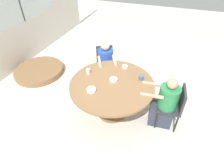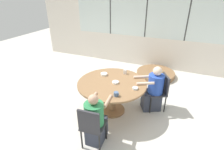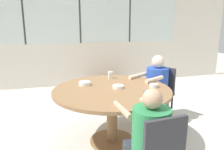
{
  "view_description": "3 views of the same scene",
  "coord_description": "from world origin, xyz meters",
  "px_view_note": "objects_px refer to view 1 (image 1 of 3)",
  "views": [
    {
      "loc": [
        -2.26,
        -0.8,
        2.74
      ],
      "look_at": [
        0.0,
        0.0,
        0.94
      ],
      "focal_mm": 28.0,
      "sensor_mm": 36.0,
      "label": 1
    },
    {
      "loc": [
        1.3,
        -3.09,
        2.6
      ],
      "look_at": [
        0.0,
        0.0,
        0.94
      ],
      "focal_mm": 28.0,
      "sensor_mm": 36.0,
      "label": 2
    },
    {
      "loc": [
        -0.72,
        -2.59,
        1.59
      ],
      "look_at": [
        0.0,
        0.0,
        0.94
      ],
      "focal_mm": 35.0,
      "sensor_mm": 36.0,
      "label": 3
    }
  ],
  "objects_px": {
    "chair_for_man_blue_shirt": "(105,61)",
    "person_man_blue_shirt": "(106,66)",
    "bowl_cereal": "(125,67)",
    "bowl_white_shallow": "(113,80)",
    "bowl_fruit": "(91,90)",
    "folded_table_stack": "(40,71)",
    "coffee_mug": "(141,77)",
    "person_woman_green_shirt": "(164,105)",
    "chair_for_woman_green_shirt": "(175,104)",
    "milk_carton_small": "(88,71)"
  },
  "relations": [
    {
      "from": "person_woman_green_shirt",
      "to": "bowl_fruit",
      "type": "xyz_separation_m",
      "value": [
        -0.39,
        1.21,
        0.32
      ]
    },
    {
      "from": "chair_for_man_blue_shirt",
      "to": "bowl_fruit",
      "type": "bearing_deg",
      "value": 73.8
    },
    {
      "from": "person_woman_green_shirt",
      "to": "coffee_mug",
      "type": "bearing_deg",
      "value": 62.67
    },
    {
      "from": "chair_for_woman_green_shirt",
      "to": "milk_carton_small",
      "type": "bearing_deg",
      "value": 84.35
    },
    {
      "from": "bowl_cereal",
      "to": "person_man_blue_shirt",
      "type": "bearing_deg",
      "value": 60.71
    },
    {
      "from": "milk_carton_small",
      "to": "bowl_white_shallow",
      "type": "bearing_deg",
      "value": -94.29
    },
    {
      "from": "chair_for_man_blue_shirt",
      "to": "milk_carton_small",
      "type": "bearing_deg",
      "value": 62.82
    },
    {
      "from": "coffee_mug",
      "to": "milk_carton_small",
      "type": "bearing_deg",
      "value": 99.34
    },
    {
      "from": "person_man_blue_shirt",
      "to": "coffee_mug",
      "type": "relative_size",
      "value": 10.91
    },
    {
      "from": "folded_table_stack",
      "to": "person_man_blue_shirt",
      "type": "bearing_deg",
      "value": -82.74
    },
    {
      "from": "coffee_mug",
      "to": "folded_table_stack",
      "type": "distance_m",
      "value": 2.83
    },
    {
      "from": "chair_for_woman_green_shirt",
      "to": "person_man_blue_shirt",
      "type": "xyz_separation_m",
      "value": [
        0.75,
        1.58,
        -0.04
      ]
    },
    {
      "from": "person_man_blue_shirt",
      "to": "folded_table_stack",
      "type": "height_order",
      "value": "person_man_blue_shirt"
    },
    {
      "from": "coffee_mug",
      "to": "person_woman_green_shirt",
      "type": "bearing_deg",
      "value": -112.66
    },
    {
      "from": "bowl_cereal",
      "to": "bowl_fruit",
      "type": "relative_size",
      "value": 0.72
    },
    {
      "from": "chair_for_woman_green_shirt",
      "to": "folded_table_stack",
      "type": "distance_m",
      "value": 3.44
    },
    {
      "from": "bowl_white_shallow",
      "to": "bowl_fruit",
      "type": "height_order",
      "value": "bowl_fruit"
    },
    {
      "from": "person_woman_green_shirt",
      "to": "coffee_mug",
      "type": "height_order",
      "value": "person_woman_green_shirt"
    },
    {
      "from": "chair_for_man_blue_shirt",
      "to": "bowl_white_shallow",
      "type": "bearing_deg",
      "value": 91.91
    },
    {
      "from": "person_man_blue_shirt",
      "to": "milk_carton_small",
      "type": "xyz_separation_m",
      "value": [
        -0.73,
        0.07,
        0.33
      ]
    },
    {
      "from": "chair_for_woman_green_shirt",
      "to": "milk_carton_small",
      "type": "relative_size",
      "value": 8.34
    },
    {
      "from": "milk_carton_small",
      "to": "bowl_fruit",
      "type": "height_order",
      "value": "milk_carton_small"
    },
    {
      "from": "bowl_fruit",
      "to": "person_woman_green_shirt",
      "type": "bearing_deg",
      "value": -72.03
    },
    {
      "from": "milk_carton_small",
      "to": "chair_for_man_blue_shirt",
      "type": "bearing_deg",
      "value": 0.86
    },
    {
      "from": "folded_table_stack",
      "to": "milk_carton_small",
      "type": "bearing_deg",
      "value": -106.06
    },
    {
      "from": "coffee_mug",
      "to": "bowl_cereal",
      "type": "xyz_separation_m",
      "value": [
        0.27,
        0.39,
        -0.02
      ]
    },
    {
      "from": "chair_for_woman_green_shirt",
      "to": "person_woman_green_shirt",
      "type": "bearing_deg",
      "value": 90.0
    },
    {
      "from": "milk_carton_small",
      "to": "folded_table_stack",
      "type": "relative_size",
      "value": 0.08
    },
    {
      "from": "chair_for_man_blue_shirt",
      "to": "bowl_fruit",
      "type": "xyz_separation_m",
      "value": [
        -1.31,
        -0.28,
        0.26
      ]
    },
    {
      "from": "milk_carton_small",
      "to": "bowl_cereal",
      "type": "xyz_separation_m",
      "value": [
        0.43,
        -0.6,
        -0.03
      ]
    },
    {
      "from": "chair_for_man_blue_shirt",
      "to": "coffee_mug",
      "type": "xyz_separation_m",
      "value": [
        -0.72,
        -1.0,
        0.28
      ]
    },
    {
      "from": "chair_for_man_blue_shirt",
      "to": "person_man_blue_shirt",
      "type": "bearing_deg",
      "value": 90.0
    },
    {
      "from": "person_man_blue_shirt",
      "to": "bowl_fruit",
      "type": "relative_size",
      "value": 6.86
    },
    {
      "from": "person_woman_green_shirt",
      "to": "folded_table_stack",
      "type": "relative_size",
      "value": 0.85
    },
    {
      "from": "chair_for_man_blue_shirt",
      "to": "person_man_blue_shirt",
      "type": "relative_size",
      "value": 0.8
    },
    {
      "from": "milk_carton_small",
      "to": "person_woman_green_shirt",
      "type": "bearing_deg",
      "value": -91.64
    },
    {
      "from": "bowl_fruit",
      "to": "folded_table_stack",
      "type": "distance_m",
      "value": 2.31
    },
    {
      "from": "milk_carton_small",
      "to": "bowl_fruit",
      "type": "bearing_deg",
      "value": -148.93
    },
    {
      "from": "person_man_blue_shirt",
      "to": "bowl_white_shallow",
      "type": "distance_m",
      "value": 0.93
    },
    {
      "from": "chair_for_man_blue_shirt",
      "to": "bowl_white_shallow",
      "type": "xyz_separation_m",
      "value": [
        -0.92,
        -0.53,
        0.26
      ]
    },
    {
      "from": "chair_for_man_blue_shirt",
      "to": "person_woman_green_shirt",
      "type": "xyz_separation_m",
      "value": [
        -0.92,
        -1.49,
        -0.06
      ]
    },
    {
      "from": "chair_for_man_blue_shirt",
      "to": "bowl_fruit",
      "type": "relative_size",
      "value": 5.48
    },
    {
      "from": "folded_table_stack",
      "to": "person_woman_green_shirt",
      "type": "bearing_deg",
      "value": -99.57
    },
    {
      "from": "bowl_white_shallow",
      "to": "milk_carton_small",
      "type": "bearing_deg",
      "value": 85.71
    },
    {
      "from": "bowl_cereal",
      "to": "folded_table_stack",
      "type": "xyz_separation_m",
      "value": [
        0.07,
        2.33,
        -0.7
      ]
    },
    {
      "from": "coffee_mug",
      "to": "folded_table_stack",
      "type": "bearing_deg",
      "value": 82.95
    },
    {
      "from": "bowl_white_shallow",
      "to": "folded_table_stack",
      "type": "relative_size",
      "value": 0.12
    },
    {
      "from": "bowl_fruit",
      "to": "folded_table_stack",
      "type": "height_order",
      "value": "bowl_fruit"
    },
    {
      "from": "person_man_blue_shirt",
      "to": "bowl_white_shallow",
      "type": "height_order",
      "value": "person_man_blue_shirt"
    },
    {
      "from": "folded_table_stack",
      "to": "bowl_white_shallow",
      "type": "bearing_deg",
      "value": -103.44
    }
  ]
}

